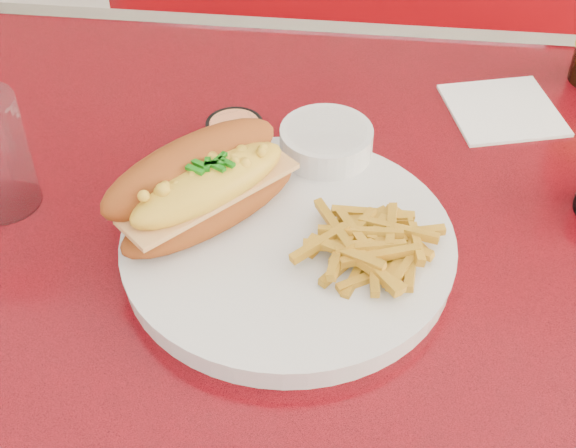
# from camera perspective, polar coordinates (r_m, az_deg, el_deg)

# --- Properties ---
(diner_table) EXTENTS (1.23, 0.83, 0.77)m
(diner_table) POSITION_cam_1_polar(r_m,az_deg,el_deg) (0.88, 7.24, -9.18)
(diner_table) COLOR red
(diner_table) RESTS_ON ground
(booth_bench_far) EXTENTS (1.20, 0.51, 0.90)m
(booth_bench_far) POSITION_cam_1_polar(r_m,az_deg,el_deg) (1.69, 6.90, 5.81)
(booth_bench_far) COLOR maroon
(booth_bench_far) RESTS_ON ground
(dinner_plate) EXTENTS (0.39, 0.39, 0.02)m
(dinner_plate) POSITION_cam_1_polar(r_m,az_deg,el_deg) (0.73, -0.00, -1.60)
(dinner_plate) COLOR silver
(dinner_plate) RESTS_ON diner_table
(mac_hoagie) EXTENTS (0.20, 0.20, 0.08)m
(mac_hoagie) POSITION_cam_1_polar(r_m,az_deg,el_deg) (0.73, -6.05, 2.73)
(mac_hoagie) COLOR #974818
(mac_hoagie) RESTS_ON dinner_plate
(fries_pile) EXTENTS (0.13, 0.12, 0.03)m
(fries_pile) POSITION_cam_1_polar(r_m,az_deg,el_deg) (0.71, 5.93, -1.18)
(fries_pile) COLOR gold
(fries_pile) RESTS_ON dinner_plate
(fork) EXTENTS (0.02, 0.16, 0.00)m
(fork) POSITION_cam_1_polar(r_m,az_deg,el_deg) (0.73, 5.89, -0.65)
(fork) COLOR silver
(fork) RESTS_ON dinner_plate
(gravy_ramekin) EXTENTS (0.12, 0.12, 0.05)m
(gravy_ramekin) POSITION_cam_1_polar(r_m,az_deg,el_deg) (0.82, 2.71, 5.34)
(gravy_ramekin) COLOR silver
(gravy_ramekin) RESTS_ON diner_table
(sauce_cup_left) EXTENTS (0.07, 0.07, 0.03)m
(sauce_cup_left) POSITION_cam_1_polar(r_m,az_deg,el_deg) (0.86, -3.80, 6.44)
(sauce_cup_left) COLOR black
(sauce_cup_left) RESTS_ON diner_table
(paper_napkin) EXTENTS (0.15, 0.15, 0.00)m
(paper_napkin) POSITION_cam_1_polar(r_m,az_deg,el_deg) (0.95, 15.02, 7.84)
(paper_napkin) COLOR white
(paper_napkin) RESTS_ON diner_table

